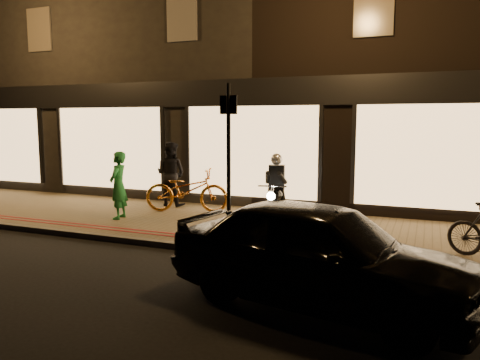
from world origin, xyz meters
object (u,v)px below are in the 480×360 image
Objects in this scene: sign_post at (229,154)px; bicycle_gold at (187,190)px; person_green at (118,185)px; parked_car at (320,253)px; motorcycle at (276,198)px.

sign_post is 1.42× the size of bicycle_gold.
person_green is 6.27m from parked_car.
bicycle_gold is (-2.55, 0.62, -0.06)m from motorcycle.
bicycle_gold is 6.19m from parked_car.
person_green is (-3.64, -0.70, 0.18)m from motorcycle.
person_green is at bearing -179.82° from motorcycle.
parked_car is (2.28, -2.24, -1.09)m from sign_post.
motorcycle is 1.92m from sign_post.
motorcycle is at bearing -119.39° from bicycle_gold.
parked_car is (4.37, -4.39, 0.03)m from bicycle_gold.
motorcycle is at bearing 38.04° from parked_car.
parked_car is at bearing -74.91° from motorcycle.
sign_post reaches higher than bicycle_gold.
motorcycle is at bearing 89.04° from person_green.
person_green is at bearing 124.57° from bicycle_gold.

